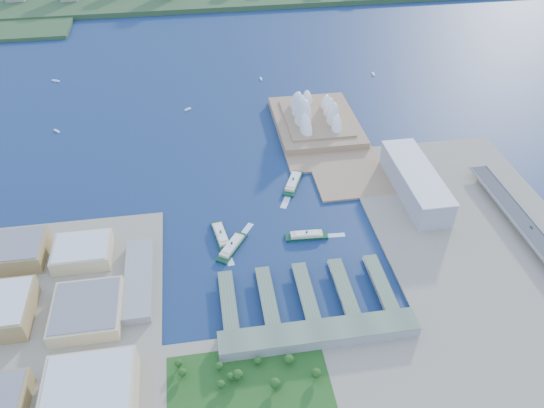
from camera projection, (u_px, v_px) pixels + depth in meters
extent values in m
plane|color=#0F2147|center=(281.00, 250.00, 632.83)|extent=(3000.00, 3000.00, 0.00)
cube|color=gray|center=(49.00, 349.00, 520.26)|extent=(220.00, 390.00, 3.00)
cube|color=gray|center=(489.00, 256.00, 622.40)|extent=(240.00, 500.00, 3.00)
cube|color=#947351|center=(320.00, 131.00, 846.14)|extent=(135.00, 220.00, 3.00)
cube|color=#99999E|center=(415.00, 182.00, 705.70)|extent=(45.00, 155.00, 35.00)
cube|color=gray|center=(319.00, 334.00, 524.61)|extent=(200.00, 28.00, 12.00)
imported|color=slate|center=(532.00, 227.00, 641.36)|extent=(1.88, 4.62, 1.34)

